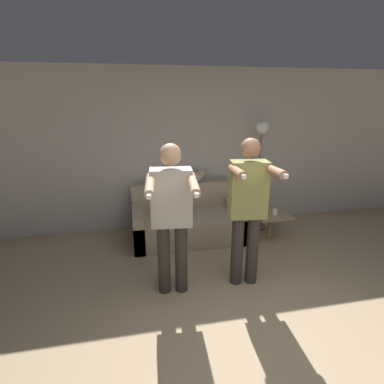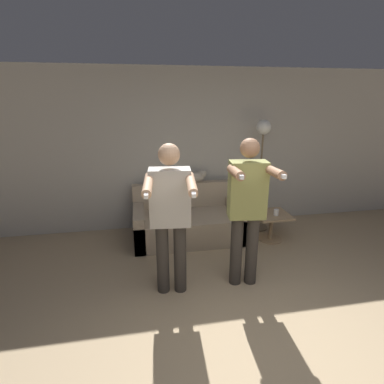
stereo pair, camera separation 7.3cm
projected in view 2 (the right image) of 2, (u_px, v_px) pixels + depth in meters
name	position (u px, v px, depth m)	size (l,w,h in m)	color
ground_plane	(270.00, 363.00, 2.52)	(16.00, 16.00, 0.00)	tan
wall_back	(199.00, 150.00, 4.97)	(10.00, 0.05, 2.60)	#B7B2A8
couch	(188.00, 222.00, 4.71)	(1.68, 0.88, 0.82)	tan
person_left	(170.00, 211.00, 3.16)	(0.55, 0.71, 1.70)	#38332D
person_right	(247.00, 205.00, 3.31)	(0.54, 0.72, 1.73)	#38332D
cat	(195.00, 177.00, 4.86)	(0.48, 0.13, 0.20)	#B7AD9E
floor_lamp	(262.00, 149.00, 4.74)	(0.36, 0.36, 1.81)	#756047
side_table	(271.00, 221.00, 4.62)	(0.52, 0.52, 0.43)	#A38460
cup	(276.00, 212.00, 4.51)	(0.08, 0.08, 0.09)	white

